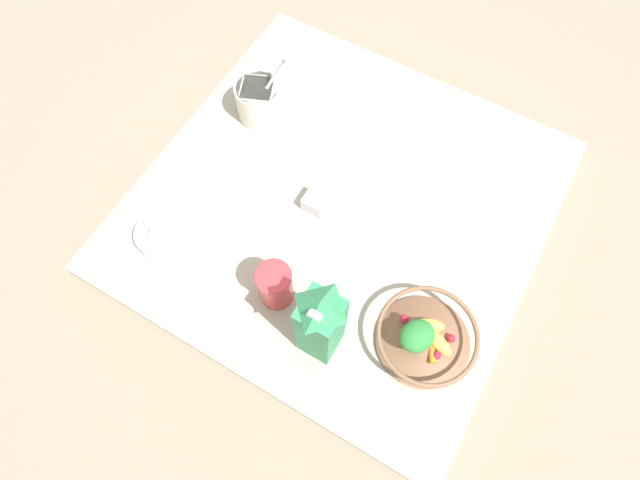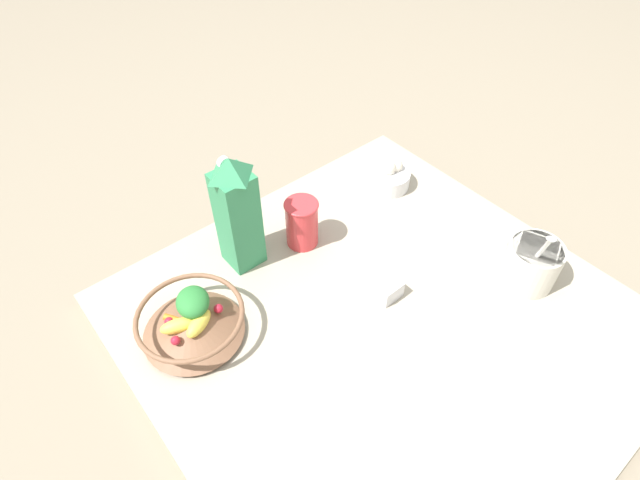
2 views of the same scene
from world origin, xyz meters
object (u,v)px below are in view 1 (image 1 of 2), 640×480
object	(u,v)px
fruit_bowl	(425,337)
drinking_cup	(275,285)
garlic_bowl	(161,235)
yogurt_tub	(259,100)
spice_jar	(316,202)
milk_carton	(320,324)

from	to	relation	value
fruit_bowl	drinking_cup	world-z (taller)	drinking_cup
fruit_bowl	garlic_bowl	distance (m)	0.62
garlic_bowl	drinking_cup	bearing A→B (deg)	3.64
fruit_bowl	garlic_bowl	size ratio (longest dim) A/B	1.83
yogurt_tub	garlic_bowl	distance (m)	0.42
yogurt_tub	spice_jar	bearing A→B (deg)	-32.24
milk_carton	garlic_bowl	world-z (taller)	milk_carton
drinking_cup	spice_jar	world-z (taller)	drinking_cup
drinking_cup	spice_jar	bearing A→B (deg)	99.19
drinking_cup	spice_jar	distance (m)	0.24
milk_carton	yogurt_tub	size ratio (longest dim) A/B	1.35
milk_carton	garlic_bowl	xyz separation A→B (m)	(-0.43, 0.02, -0.11)
fruit_bowl	yogurt_tub	world-z (taller)	yogurt_tub
drinking_cup	spice_jar	xyz separation A→B (m)	(-0.04, 0.24, -0.04)
yogurt_tub	garlic_bowl	size ratio (longest dim) A/B	1.80
fruit_bowl	drinking_cup	xyz separation A→B (m)	(-0.32, -0.06, 0.02)
yogurt_tub	garlic_bowl	bearing A→B (deg)	-89.84
milk_carton	garlic_bowl	distance (m)	0.45
spice_jar	yogurt_tub	bearing A→B (deg)	147.76
yogurt_tub	spice_jar	distance (m)	0.31
fruit_bowl	spice_jar	distance (m)	0.40
drinking_cup	garlic_bowl	bearing A→B (deg)	-176.36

